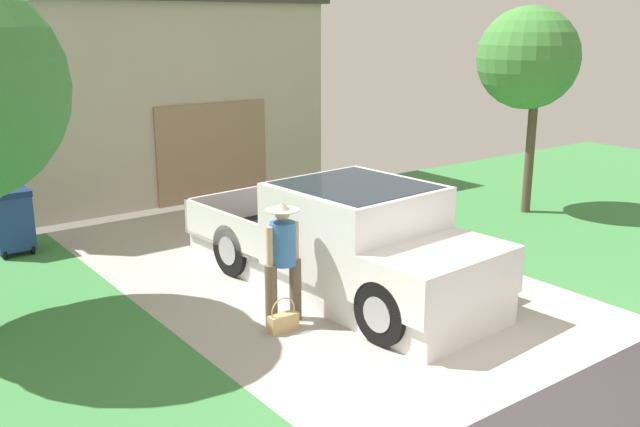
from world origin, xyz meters
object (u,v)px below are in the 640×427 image
pickup_truck (351,245)px  front_yard_tree (527,58)px  person_with_hat (283,257)px  house_with_garage (100,69)px  wheeled_trash_bin (11,219)px  handbag (283,321)px

pickup_truck → front_yard_tree: bearing=-168.6°
person_with_hat → house_with_garage: 9.63m
person_with_hat → wheeled_trash_bin: (-2.04, 5.09, -0.30)m
person_with_hat → front_yard_tree: (7.04, 1.84, 2.18)m
person_with_hat → wheeled_trash_bin: 5.49m
pickup_truck → house_with_garage: 9.33m
house_with_garage → pickup_truck: bearing=-89.1°
house_with_garage → front_yard_tree: (5.84, -7.54, 0.37)m
person_with_hat → house_with_garage: size_ratio=0.18×
person_with_hat → wheeled_trash_bin: person_with_hat is taller
pickup_truck → front_yard_tree: (5.70, 1.58, 2.35)m
pickup_truck → front_yard_tree: 6.37m
handbag → front_yard_tree: 8.04m
pickup_truck → wheeled_trash_bin: size_ratio=4.81×
person_with_hat → house_with_garage: (1.20, 9.38, 1.82)m
person_with_hat → handbag: size_ratio=3.57×
house_with_garage → wheeled_trash_bin: 5.78m
pickup_truck → person_with_hat: bearing=7.2°
handbag → wheeled_trash_bin: 5.66m
handbag → pickup_truck: bearing=18.2°
front_yard_tree → handbag: bearing=-164.0°
front_yard_tree → house_with_garage: bearing=127.8°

